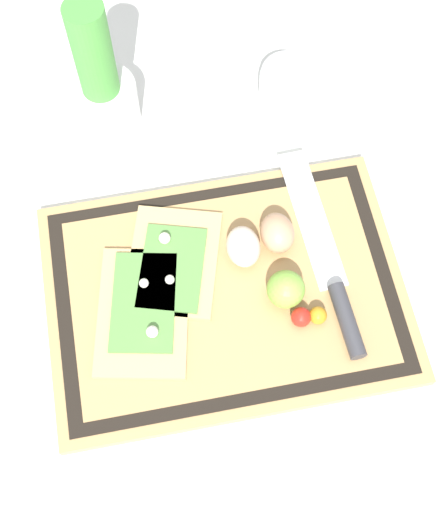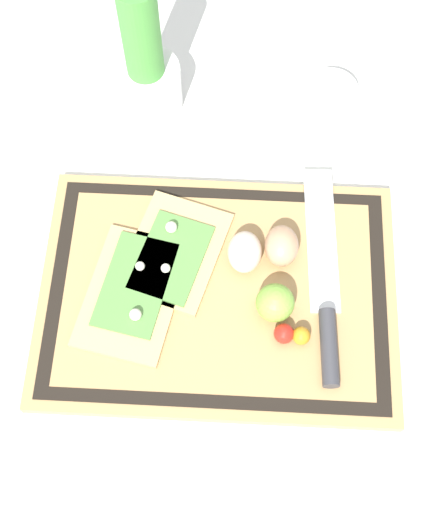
% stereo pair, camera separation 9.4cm
% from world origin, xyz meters
% --- Properties ---
extents(ground_plane, '(6.00, 6.00, 0.00)m').
position_xyz_m(ground_plane, '(0.00, 0.00, 0.00)').
color(ground_plane, silver).
extents(cutting_board, '(0.47, 0.34, 0.02)m').
position_xyz_m(cutting_board, '(0.00, 0.00, 0.01)').
color(cutting_board, tan).
rests_on(cutting_board, ground_plane).
extents(pizza_slice_near, '(0.15, 0.20, 0.02)m').
position_xyz_m(pizza_slice_near, '(-0.11, -0.01, 0.03)').
color(pizza_slice_near, tan).
rests_on(pizza_slice_near, cutting_board).
extents(pizza_slice_far, '(0.16, 0.18, 0.02)m').
position_xyz_m(pizza_slice_far, '(-0.06, 0.05, 0.03)').
color(pizza_slice_far, tan).
rests_on(pizza_slice_far, cutting_board).
extents(knife, '(0.05, 0.32, 0.02)m').
position_xyz_m(knife, '(0.14, -0.02, 0.03)').
color(knife, silver).
rests_on(knife, cutting_board).
extents(egg_brown, '(0.05, 0.06, 0.05)m').
position_xyz_m(egg_brown, '(0.08, 0.06, 0.04)').
color(egg_brown, tan).
rests_on(egg_brown, cutting_board).
extents(egg_pink, '(0.05, 0.06, 0.05)m').
position_xyz_m(egg_pink, '(0.03, 0.05, 0.04)').
color(egg_pink, beige).
rests_on(egg_pink, cutting_board).
extents(lime, '(0.05, 0.05, 0.05)m').
position_xyz_m(lime, '(0.07, -0.02, 0.05)').
color(lime, '#7FB742').
rests_on(lime, cutting_board).
extents(cherry_tomato_red, '(0.03, 0.03, 0.03)m').
position_xyz_m(cherry_tomato_red, '(0.09, -0.06, 0.03)').
color(cherry_tomato_red, red).
rests_on(cherry_tomato_red, cutting_board).
extents(cherry_tomato_yellow, '(0.02, 0.02, 0.02)m').
position_xyz_m(cherry_tomato_yellow, '(0.11, -0.06, 0.03)').
color(cherry_tomato_yellow, orange).
rests_on(cherry_tomato_yellow, cutting_board).
extents(herb_pot, '(0.10, 0.10, 0.23)m').
position_xyz_m(herb_pot, '(-0.12, 0.31, 0.08)').
color(herb_pot, white).
rests_on(herb_pot, ground_plane).
extents(sauce_jar, '(0.08, 0.08, 0.09)m').
position_xyz_m(sauce_jar, '(0.15, 0.28, 0.04)').
color(sauce_jar, silver).
rests_on(sauce_jar, ground_plane).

